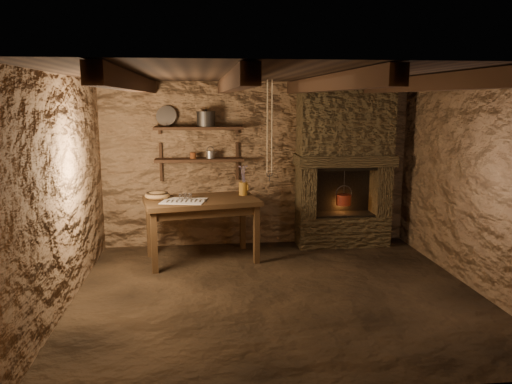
{
  "coord_description": "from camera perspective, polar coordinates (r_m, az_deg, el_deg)",
  "views": [
    {
      "loc": [
        -0.84,
        -5.27,
        2.14
      ],
      "look_at": [
        -0.14,
        0.9,
        0.99
      ],
      "focal_mm": 35.0,
      "sensor_mm": 36.0,
      "label": 1
    }
  ],
  "objects": [
    {
      "name": "floor",
      "position": [
        5.75,
        2.46,
        -11.39
      ],
      "size": [
        4.5,
        4.5,
        0.0
      ],
      "primitive_type": "plane",
      "color": "black",
      "rests_on": "ground"
    },
    {
      "name": "front_wall",
      "position": [
        3.5,
        7.68,
        -5.2
      ],
      "size": [
        4.5,
        0.04,
        2.4
      ],
      "primitive_type": "cube",
      "color": "brown",
      "rests_on": "floor"
    },
    {
      "name": "pewter_cutlery_row",
      "position": [
        6.53,
        -8.25,
        -0.96
      ],
      "size": [
        0.49,
        0.27,
        0.01
      ],
      "primitive_type": null,
      "rotation": [
        0.0,
        0.0,
        -0.21
      ],
      "color": "gray",
      "rests_on": "linen_cloth"
    },
    {
      "name": "iron_stockpot",
      "position": [
        7.11,
        -5.74,
        8.23
      ],
      "size": [
        0.34,
        0.34,
        0.19
      ],
      "primitive_type": "cylinder",
      "rotation": [
        0.0,
        0.0,
        -0.4
      ],
      "color": "#2E2C29",
      "rests_on": "shelf_upper"
    },
    {
      "name": "beam_mid_left",
      "position": [
        5.28,
        -2.83,
        12.31
      ],
      "size": [
        0.14,
        3.95,
        0.16
      ],
      "primitive_type": "cube",
      "color": "black",
      "rests_on": "ceiling"
    },
    {
      "name": "left_wall",
      "position": [
        5.53,
        -21.12,
        -0.01
      ],
      "size": [
        0.04,
        4.0,
        2.4
      ],
      "primitive_type": "cube",
      "color": "brown",
      "rests_on": "floor"
    },
    {
      "name": "small_kettle",
      "position": [
        7.15,
        -5.23,
        4.29
      ],
      "size": [
        0.18,
        0.15,
        0.17
      ],
      "primitive_type": null,
      "rotation": [
        0.0,
        0.0,
        -0.26
      ],
      "color": "#989793",
      "rests_on": "shelf_lower"
    },
    {
      "name": "stoneware_jug",
      "position": [
        6.87,
        -1.46,
        1.13
      ],
      "size": [
        0.14,
        0.14,
        0.42
      ],
      "rotation": [
        0.0,
        0.0,
        0.24
      ],
      "color": "#A56D20",
      "rests_on": "work_table"
    },
    {
      "name": "rusty_tin",
      "position": [
        7.15,
        -7.21,
        4.16
      ],
      "size": [
        0.11,
        0.11,
        0.08
      ],
      "primitive_type": "cylinder",
      "rotation": [
        0.0,
        0.0,
        -0.29
      ],
      "color": "#602B13",
      "rests_on": "shelf_lower"
    },
    {
      "name": "beam_mid_right",
      "position": [
        5.44,
        7.99,
        12.17
      ],
      "size": [
        0.14,
        3.95,
        0.16
      ],
      "primitive_type": "cube",
      "color": "black",
      "rests_on": "ceiling"
    },
    {
      "name": "red_pot",
      "position": [
        7.43,
        9.99,
        -0.78
      ],
      "size": [
        0.25,
        0.24,
        0.54
      ],
      "rotation": [
        0.0,
        0.0,
        -0.12
      ],
      "color": "maroon",
      "rests_on": "hearth"
    },
    {
      "name": "ceiling",
      "position": [
        5.34,
        2.67,
        13.26
      ],
      "size": [
        4.5,
        4.0,
        0.04
      ],
      "primitive_type": "cube",
      "color": "black",
      "rests_on": "back_wall"
    },
    {
      "name": "tin_pan",
      "position": [
        7.23,
        -10.19,
        8.54
      ],
      "size": [
        0.31,
        0.18,
        0.29
      ],
      "primitive_type": "cylinder",
      "rotation": [
        1.26,
        0.0,
        -0.21
      ],
      "color": "#989793",
      "rests_on": "shelf_upper"
    },
    {
      "name": "hearth",
      "position": [
        7.4,
        10.03,
        3.23
      ],
      "size": [
        1.43,
        0.51,
        2.3
      ],
      "color": "#3B2F1D",
      "rests_on": "floor"
    },
    {
      "name": "wooden_bowl",
      "position": [
        6.77,
        -11.21,
        -0.41
      ],
      "size": [
        0.44,
        0.44,
        0.12
      ],
      "primitive_type": "ellipsoid",
      "rotation": [
        0.0,
        0.0,
        0.39
      ],
      "color": "olive",
      "rests_on": "work_table"
    },
    {
      "name": "hanging_ropes",
      "position": [
        6.39,
        1.57,
        7.43
      ],
      "size": [
        0.08,
        0.08,
        1.2
      ],
      "primitive_type": null,
      "color": "tan",
      "rests_on": "ceiling"
    },
    {
      "name": "shelf_lower",
      "position": [
        7.16,
        -6.5,
        3.68
      ],
      "size": [
        1.25,
        0.3,
        0.04
      ],
      "primitive_type": "cube",
      "color": "black",
      "rests_on": "back_wall"
    },
    {
      "name": "beam_far_right",
      "position": [
        5.77,
        17.87,
        11.68
      ],
      "size": [
        0.14,
        3.95,
        0.16
      ],
      "primitive_type": "cube",
      "color": "black",
      "rests_on": "ceiling"
    },
    {
      "name": "drinking_glasses",
      "position": [
        6.64,
        -8.07,
        -0.5
      ],
      "size": [
        0.18,
        0.05,
        0.07
      ],
      "primitive_type": null,
      "color": "silver",
      "rests_on": "linen_cloth"
    },
    {
      "name": "linen_cloth",
      "position": [
        6.54,
        -8.24,
        -1.01
      ],
      "size": [
        0.63,
        0.55,
        0.01
      ],
      "primitive_type": "cube",
      "rotation": [
        0.0,
        0.0,
        -0.21
      ],
      "color": "silver",
      "rests_on": "work_table"
    },
    {
      "name": "right_wall",
      "position": [
        6.18,
        23.65,
        0.84
      ],
      "size": [
        0.04,
        4.0,
        2.4
      ],
      "primitive_type": "cube",
      "color": "brown",
      "rests_on": "floor"
    },
    {
      "name": "back_wall",
      "position": [
        7.38,
        0.14,
        3.17
      ],
      "size": [
        4.5,
        0.04,
        2.4
      ],
      "primitive_type": "cube",
      "color": "brown",
      "rests_on": "floor"
    },
    {
      "name": "beam_far_left",
      "position": [
        5.31,
        -13.9,
        12.01
      ],
      "size": [
        0.14,
        3.95,
        0.16
      ],
      "primitive_type": "cube",
      "color": "black",
      "rests_on": "ceiling"
    },
    {
      "name": "work_table",
      "position": [
        6.75,
        -6.22,
        -4.03
      ],
      "size": [
        1.6,
        1.1,
        0.84
      ],
      "rotation": [
        0.0,
        0.0,
        0.18
      ],
      "color": "#382413",
      "rests_on": "floor"
    },
    {
      "name": "shelf_upper",
      "position": [
        7.12,
        -6.58,
        7.28
      ],
      "size": [
        1.25,
        0.3,
        0.04
      ],
      "primitive_type": "cube",
      "color": "black",
      "rests_on": "back_wall"
    }
  ]
}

